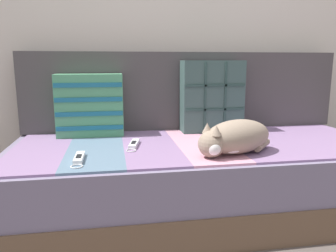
{
  "coord_description": "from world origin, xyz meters",
  "views": [
    {
      "loc": [
        -0.45,
        -1.51,
        0.78
      ],
      "look_at": [
        -0.18,
        0.03,
        0.48
      ],
      "focal_mm": 35.0,
      "sensor_mm": 36.0,
      "label": 1
    }
  ],
  "objects_px": {
    "game_remote_far": "(79,158)",
    "sleeping_cat": "(234,138)",
    "couch": "(198,176)",
    "throw_pillow_striped": "(90,105)",
    "throw_pillow_quilted": "(212,96)",
    "game_remote_near": "(134,144)"
  },
  "relations": [
    {
      "from": "throw_pillow_quilted",
      "to": "throw_pillow_striped",
      "type": "bearing_deg",
      "value": -179.96
    },
    {
      "from": "couch",
      "to": "throw_pillow_quilted",
      "type": "height_order",
      "value": "throw_pillow_quilted"
    },
    {
      "from": "throw_pillow_quilted",
      "to": "throw_pillow_striped",
      "type": "distance_m",
      "value": 0.7
    },
    {
      "from": "couch",
      "to": "game_remote_near",
      "type": "xyz_separation_m",
      "value": [
        -0.34,
        -0.05,
        0.2
      ]
    },
    {
      "from": "throw_pillow_striped",
      "to": "couch",
      "type": "bearing_deg",
      "value": -22.28
    },
    {
      "from": "throw_pillow_striped",
      "to": "sleeping_cat",
      "type": "bearing_deg",
      "value": -37.52
    },
    {
      "from": "game_remote_far",
      "to": "sleeping_cat",
      "type": "bearing_deg",
      "value": -1.48
    },
    {
      "from": "sleeping_cat",
      "to": "game_remote_far",
      "type": "relative_size",
      "value": 1.95
    },
    {
      "from": "throw_pillow_quilted",
      "to": "game_remote_near",
      "type": "relative_size",
      "value": 1.98
    },
    {
      "from": "sleeping_cat",
      "to": "game_remote_far",
      "type": "distance_m",
      "value": 0.68
    },
    {
      "from": "couch",
      "to": "game_remote_far",
      "type": "xyz_separation_m",
      "value": [
        -0.59,
        -0.25,
        0.2
      ]
    },
    {
      "from": "couch",
      "to": "sleeping_cat",
      "type": "bearing_deg",
      "value": -72.29
    },
    {
      "from": "game_remote_near",
      "to": "throw_pillow_quilted",
      "type": "bearing_deg",
      "value": 30.24
    },
    {
      "from": "game_remote_near",
      "to": "game_remote_far",
      "type": "distance_m",
      "value": 0.32
    },
    {
      "from": "sleeping_cat",
      "to": "game_remote_near",
      "type": "relative_size",
      "value": 1.86
    },
    {
      "from": "throw_pillow_quilted",
      "to": "game_remote_far",
      "type": "distance_m",
      "value": 0.89
    },
    {
      "from": "throw_pillow_quilted",
      "to": "throw_pillow_striped",
      "type": "xyz_separation_m",
      "value": [
        -0.7,
        -0.0,
        -0.04
      ]
    },
    {
      "from": "couch",
      "to": "throw_pillow_quilted",
      "type": "xyz_separation_m",
      "value": [
        0.14,
        0.23,
        0.4
      ]
    },
    {
      "from": "throw_pillow_striped",
      "to": "game_remote_far",
      "type": "relative_size",
      "value": 1.8
    },
    {
      "from": "game_remote_near",
      "to": "sleeping_cat",
      "type": "bearing_deg",
      "value": -27.01
    },
    {
      "from": "sleeping_cat",
      "to": "game_remote_far",
      "type": "xyz_separation_m",
      "value": [
        -0.67,
        0.02,
        -0.06
      ]
    },
    {
      "from": "couch",
      "to": "throw_pillow_striped",
      "type": "xyz_separation_m",
      "value": [
        -0.57,
        0.23,
        0.36
      ]
    }
  ]
}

